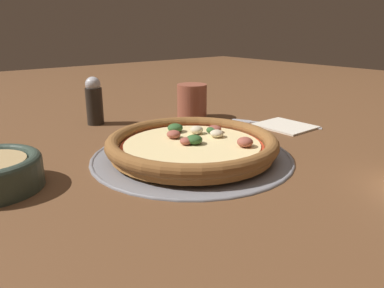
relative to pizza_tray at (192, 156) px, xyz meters
name	(u,v)px	position (x,y,z in m)	size (l,w,h in m)	color
ground_plane	(192,157)	(0.00, 0.00, 0.00)	(3.00, 3.00, 0.00)	brown
pizza_tray	(192,156)	(0.00, 0.00, 0.00)	(0.33, 0.33, 0.01)	gray
pizza	(192,144)	(0.00, 0.00, 0.02)	(0.28, 0.28, 0.03)	#A86B33
drinking_cup	(192,101)	(0.21, -0.17, 0.04)	(0.07, 0.07, 0.08)	brown
napkin	(285,125)	(0.02, -0.28, 0.00)	(0.11, 0.10, 0.01)	beige
fork	(269,123)	(0.06, -0.27, 0.00)	(0.18, 0.11, 0.00)	#B7B7BC
pepper_shaker	(94,101)	(0.30, 0.03, 0.05)	(0.04, 0.04, 0.10)	black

